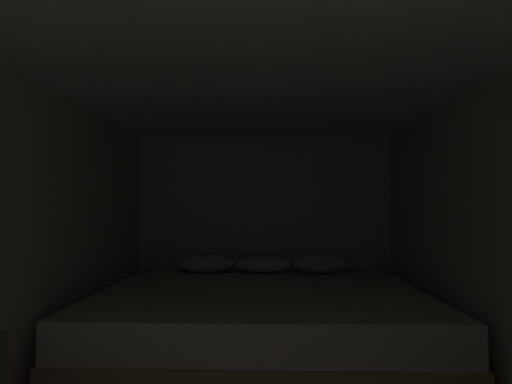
# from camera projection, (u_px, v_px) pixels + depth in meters

# --- Properties ---
(wall_back) EXTENTS (2.66, 0.05, 2.04)m
(wall_back) POSITION_uv_depth(u_px,v_px,m) (264.00, 237.00, 4.32)
(wall_back) COLOR beige
(wall_back) RESTS_ON ground
(ceiling_slab) EXTENTS (2.66, 4.63, 0.05)m
(ceiling_slab) POSITION_uv_depth(u_px,v_px,m) (257.00, 52.00, 2.03)
(ceiling_slab) COLOR white
(ceiling_slab) RESTS_ON wall_left
(bed) EXTENTS (2.44, 2.02, 0.87)m
(bed) POSITION_uv_depth(u_px,v_px,m) (262.00, 332.00, 3.24)
(bed) COLOR tan
(bed) RESTS_ON ground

